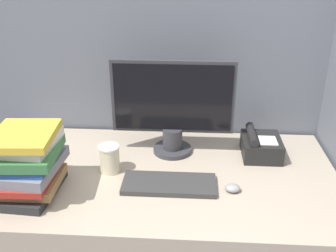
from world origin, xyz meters
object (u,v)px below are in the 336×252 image
object	(u,v)px
mouse	(233,188)
book_stack	(29,163)
keyboard	(169,184)
monitor	(173,109)
coffee_cup	(110,159)
desk_telephone	(261,146)

from	to	relation	value
mouse	book_stack	distance (m)	0.76
mouse	book_stack	bearing A→B (deg)	-176.15
mouse	keyboard	bearing A→B (deg)	175.55
book_stack	monitor	bearing A→B (deg)	34.81
keyboard	mouse	xyz separation A→B (m)	(0.24, -0.02, 0.00)
coffee_cup	desk_telephone	bearing A→B (deg)	15.33
keyboard	monitor	bearing A→B (deg)	90.48
desk_telephone	keyboard	bearing A→B (deg)	-145.09
coffee_cup	keyboard	bearing A→B (deg)	-20.89
book_stack	desk_telephone	size ratio (longest dim) A/B	1.57
mouse	book_stack	size ratio (longest dim) A/B	0.20
monitor	mouse	size ratio (longest dim) A/B	9.06
keyboard	mouse	distance (m)	0.24
monitor	mouse	xyz separation A→B (m)	(0.24, -0.30, -0.19)
keyboard	mouse	size ratio (longest dim) A/B	6.18
keyboard	desk_telephone	world-z (taller)	desk_telephone
keyboard	coffee_cup	xyz separation A→B (m)	(-0.25, 0.10, 0.05)
coffee_cup	book_stack	world-z (taller)	book_stack
monitor	desk_telephone	size ratio (longest dim) A/B	2.78
monitor	keyboard	world-z (taller)	monitor
mouse	desk_telephone	world-z (taller)	desk_telephone
keyboard	book_stack	bearing A→B (deg)	-172.23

